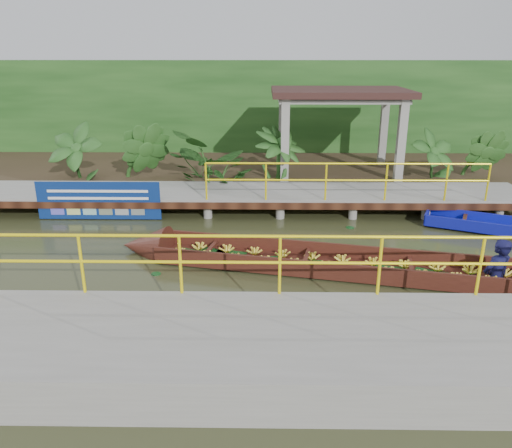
{
  "coord_description": "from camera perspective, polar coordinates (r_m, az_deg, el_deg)",
  "views": [
    {
      "loc": [
        0.52,
        -10.37,
        4.44
      ],
      "look_at": [
        0.37,
        0.5,
        0.6
      ],
      "focal_mm": 35.0,
      "sensor_mm": 36.0,
      "label": 1
    }
  ],
  "objects": [
    {
      "name": "vendor_boat",
      "position": [
        10.63,
        13.23,
        -4.4
      ],
      "size": [
        10.61,
        3.22,
        2.23
      ],
      "rotation": [
        0.0,
        0.0,
        -0.21
      ],
      "color": "#34140E",
      "rests_on": "ground"
    },
    {
      "name": "ground",
      "position": [
        11.3,
        -1.9,
        -3.71
      ],
      "size": [
        80.0,
        80.0,
        0.0
      ],
      "primitive_type": "plane",
      "color": "#32341A",
      "rests_on": "ground"
    },
    {
      "name": "land_strip",
      "position": [
        18.37,
        -0.83,
        6.19
      ],
      "size": [
        30.0,
        8.0,
        0.45
      ],
      "primitive_type": "cube",
      "color": "#322719",
      "rests_on": "ground"
    },
    {
      "name": "near_dock",
      "position": [
        7.45,
        4.5,
        -14.37
      ],
      "size": [
        18.0,
        2.4,
        1.73
      ],
      "color": "gray",
      "rests_on": "ground"
    },
    {
      "name": "pavilion",
      "position": [
        16.93,
        9.51,
        13.7
      ],
      "size": [
        4.4,
        3.0,
        3.0
      ],
      "color": "gray",
      "rests_on": "ground"
    },
    {
      "name": "far_dock",
      "position": [
        14.37,
        -1.21,
        3.44
      ],
      "size": [
        16.0,
        2.06,
        1.66
      ],
      "color": "gray",
      "rests_on": "ground"
    },
    {
      "name": "blue_banner",
      "position": [
        14.14,
        -17.55,
        2.59
      ],
      "size": [
        3.35,
        0.04,
        1.05
      ],
      "color": "navy",
      "rests_on": "ground"
    },
    {
      "name": "tropical_plants",
      "position": [
        15.99,
        1.7,
        8.08
      ],
      "size": [
        14.35,
        1.35,
        1.68
      ],
      "color": "#184114",
      "rests_on": "ground"
    },
    {
      "name": "foliage_backdrop",
      "position": [
        20.53,
        -0.65,
        12.63
      ],
      "size": [
        30.0,
        0.8,
        4.0
      ],
      "primitive_type": "cube",
      "color": "#184114",
      "rests_on": "ground"
    }
  ]
}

